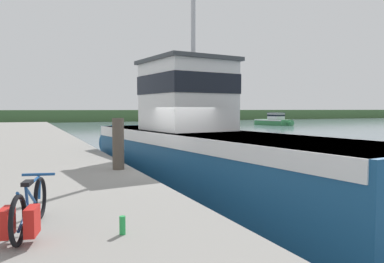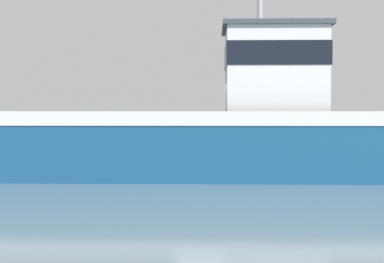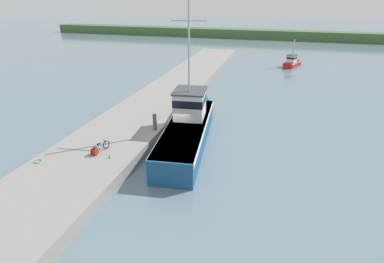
{
  "view_description": "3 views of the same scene",
  "coord_description": "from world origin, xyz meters",
  "views": [
    {
      "loc": [
        -3.86,
        -9.46,
        2.44
      ],
      "look_at": [
        -0.71,
        -2.49,
        1.98
      ],
      "focal_mm": 35.0,
      "sensor_mm": 36.0,
      "label": 1
    },
    {
      "loc": [
        16.55,
        1.69,
        1.79
      ],
      "look_at": [
        -0.07,
        -0.89,
        1.18
      ],
      "focal_mm": 55.0,
      "sensor_mm": 36.0,
      "label": 2
    },
    {
      "loc": [
        7.28,
        -19.94,
        10.68
      ],
      "look_at": [
        1.4,
        0.3,
        1.06
      ],
      "focal_mm": 28.0,
      "sensor_mm": 36.0,
      "label": 3
    }
  ],
  "objects": [
    {
      "name": "mooring_post",
      "position": [
        -1.62,
        0.15,
        1.54
      ],
      "size": [
        0.3,
        0.3,
        1.34
      ],
      "primitive_type": "cylinder",
      "color": "#51473D",
      "rests_on": "dock_pier"
    },
    {
      "name": "far_shoreline",
      "position": [
        30.0,
        65.75,
        1.13
      ],
      "size": [
        180.0,
        5.0,
        2.26
      ],
      "primitive_type": "cube",
      "color": "#426638",
      "rests_on": "ground_plane"
    },
    {
      "name": "boat_white_moored",
      "position": [
        9.25,
        31.81,
        0.72
      ],
      "size": [
        2.96,
        5.03,
        4.32
      ],
      "rotation": [
        0.0,
        0.0,
        2.77
      ],
      "color": "#AD231E",
      "rests_on": "ground_plane"
    },
    {
      "name": "ground_plane",
      "position": [
        0.0,
        0.0,
        0.0
      ],
      "size": [
        320.0,
        320.0,
        0.0
      ],
      "primitive_type": "plane",
      "color": "slate"
    },
    {
      "name": "water_bottle_by_bike",
      "position": [
        -2.76,
        -4.91,
        0.99
      ],
      "size": [
        0.08,
        0.08,
        0.23
      ],
      "primitive_type": "cylinder",
      "color": "green",
      "rests_on": "dock_pier"
    },
    {
      "name": "hose_coil",
      "position": [
        -7.0,
        -6.62,
        0.89
      ],
      "size": [
        0.5,
        0.5,
        0.05
      ],
      "primitive_type": "torus",
      "color": "green",
      "rests_on": "dock_pier"
    },
    {
      "name": "fishing_boat_main",
      "position": [
        0.99,
        0.69,
        1.35
      ],
      "size": [
        4.26,
        14.04,
        10.77
      ],
      "rotation": [
        0.0,
        0.0,
        0.12
      ],
      "color": "navy",
      "rests_on": "ground_plane"
    },
    {
      "name": "bicycle_touring",
      "position": [
        -3.85,
        -4.45,
        1.18
      ],
      "size": [
        0.7,
        1.65,
        0.67
      ],
      "rotation": [
        0.0,
        0.0,
        -0.26
      ],
      "color": "black",
      "rests_on": "dock_pier"
    },
    {
      "name": "dock_pier",
      "position": [
        -4.41,
        0.0,
        0.44
      ],
      "size": [
        6.4,
        80.0,
        0.87
      ],
      "primitive_type": "cube",
      "color": "gray",
      "rests_on": "ground_plane"
    }
  ]
}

